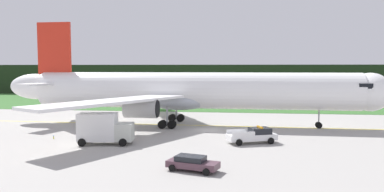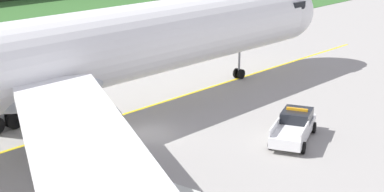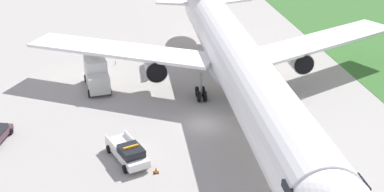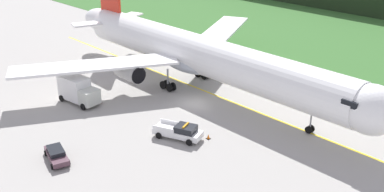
# 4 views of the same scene
# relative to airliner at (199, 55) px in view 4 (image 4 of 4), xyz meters

# --- Properties ---
(ground) EXTENTS (320.00, 320.00, 0.00)m
(ground) POSITION_rel_airliner_xyz_m (3.27, -4.28, -5.23)
(ground) COLOR #9F9B97
(grass_verge) EXTENTS (320.00, 49.96, 0.04)m
(grass_verge) POSITION_rel_airliner_xyz_m (3.27, 41.68, -5.21)
(grass_verge) COLOR #35662C
(grass_verge) RESTS_ON ground
(taxiway_centerline_main) EXTENTS (77.24, 1.69, 0.01)m
(taxiway_centerline_main) POSITION_rel_airliner_xyz_m (0.59, -0.01, -5.23)
(taxiway_centerline_main) COLOR yellow
(taxiway_centerline_main) RESTS_ON ground
(airliner) EXTENTS (58.46, 47.13, 15.97)m
(airliner) POSITION_rel_airliner_xyz_m (0.00, 0.00, 0.00)
(airliner) COLOR white
(airliner) RESTS_ON ground
(ops_pickup_truck) EXTENTS (6.08, 3.94, 1.94)m
(ops_pickup_truck) POSITION_rel_airliner_xyz_m (9.14, -12.37, -4.33)
(ops_pickup_truck) COLOR white
(ops_pickup_truck) RESTS_ON ground
(catering_truck) EXTENTS (6.43, 3.32, 3.76)m
(catering_truck) POSITION_rel_airliner_xyz_m (-7.98, -15.29, -3.36)
(catering_truck) COLOR beige
(catering_truck) RESTS_ON ground
(staff_car) EXTENTS (4.71, 2.84, 1.30)m
(staff_car) POSITION_rel_airliner_xyz_m (3.53, -24.96, -4.53)
(staff_car) COLOR #513440
(staff_car) RESTS_ON ground
(apron_cone) EXTENTS (0.47, 0.47, 0.59)m
(apron_cone) POSITION_rel_airliner_xyz_m (11.56, -10.06, -4.95)
(apron_cone) COLOR black
(apron_cone) RESTS_ON ground
(taxiway_edge_light_west) EXTENTS (0.12, 0.12, 0.42)m
(taxiway_edge_light_west) POSITION_rel_airliner_xyz_m (-15.32, -12.99, -5.00)
(taxiway_edge_light_west) COLOR yellow
(taxiway_edge_light_west) RESTS_ON ground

